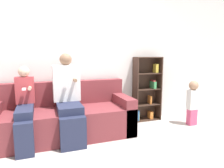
{
  "coord_description": "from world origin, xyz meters",
  "views": [
    {
      "loc": [
        -0.66,
        -2.67,
        1.32
      ],
      "look_at": [
        0.49,
        0.55,
        0.81
      ],
      "focal_mm": 32.0,
      "sensor_mm": 36.0,
      "label": 1
    }
  ],
  "objects_px": {
    "couch": "(64,119)",
    "toddler_standing": "(193,101)",
    "adult_seated": "(68,96)",
    "bookshelf": "(146,90)",
    "child_seated": "(25,107)"
  },
  "relations": [
    {
      "from": "adult_seated",
      "to": "bookshelf",
      "type": "bearing_deg",
      "value": 14.57
    },
    {
      "from": "adult_seated",
      "to": "child_seated",
      "type": "relative_size",
      "value": 1.17
    },
    {
      "from": "couch",
      "to": "child_seated",
      "type": "distance_m",
      "value": 0.65
    },
    {
      "from": "couch",
      "to": "toddler_standing",
      "type": "distance_m",
      "value": 2.35
    },
    {
      "from": "couch",
      "to": "adult_seated",
      "type": "bearing_deg",
      "value": -58.1
    },
    {
      "from": "bookshelf",
      "to": "child_seated",
      "type": "bearing_deg",
      "value": -168.17
    },
    {
      "from": "child_seated",
      "to": "adult_seated",
      "type": "bearing_deg",
      "value": 4.56
    },
    {
      "from": "child_seated",
      "to": "bookshelf",
      "type": "bearing_deg",
      "value": 11.83
    },
    {
      "from": "adult_seated",
      "to": "bookshelf",
      "type": "relative_size",
      "value": 1.05
    },
    {
      "from": "child_seated",
      "to": "couch",
      "type": "bearing_deg",
      "value": 14.64
    },
    {
      "from": "bookshelf",
      "to": "toddler_standing",
      "type": "bearing_deg",
      "value": -41.43
    },
    {
      "from": "adult_seated",
      "to": "bookshelf",
      "type": "height_order",
      "value": "adult_seated"
    },
    {
      "from": "adult_seated",
      "to": "bookshelf",
      "type": "distance_m",
      "value": 1.66
    },
    {
      "from": "adult_seated",
      "to": "toddler_standing",
      "type": "height_order",
      "value": "adult_seated"
    },
    {
      "from": "bookshelf",
      "to": "adult_seated",
      "type": "bearing_deg",
      "value": -165.43
    }
  ]
}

